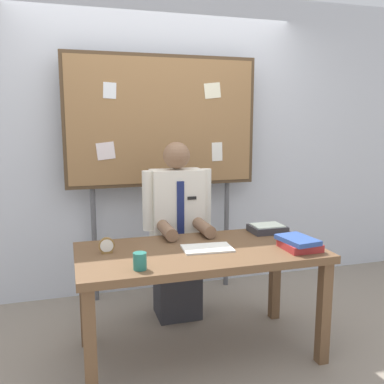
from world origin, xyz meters
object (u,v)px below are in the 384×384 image
object	(u,v)px
desk_clock	(107,246)
open_notebook	(207,248)
person	(177,238)
bulletin_board	(163,124)
desk	(200,262)
book_stack	(299,243)
coffee_mug	(140,261)
paper_tray	(267,228)

from	to	relation	value
desk_clock	open_notebook	bearing A→B (deg)	-9.39
person	bulletin_board	bearing A→B (deg)	90.00
desk	open_notebook	bearing A→B (deg)	-23.86
open_notebook	person	bearing A→B (deg)	94.27
book_stack	desk_clock	distance (m)	1.25
desk	bulletin_board	distance (m)	1.38
desk	open_notebook	world-z (taller)	open_notebook
book_stack	coffee_mug	bearing A→B (deg)	-175.69
desk	book_stack	distance (m)	0.66
person	book_stack	distance (m)	1.00
book_stack	open_notebook	xyz separation A→B (m)	(-0.57, 0.17, -0.03)
bulletin_board	paper_tray	xyz separation A→B (m)	(0.62, -0.80, -0.77)
desk	book_stack	size ratio (longest dim) A/B	5.50
bulletin_board	open_notebook	xyz separation A→B (m)	(0.05, -1.08, -0.79)
desk_clock	paper_tray	xyz separation A→B (m)	(1.21, 0.17, -0.02)
book_stack	paper_tray	bearing A→B (deg)	90.45
open_notebook	coffee_mug	distance (m)	0.55
open_notebook	bulletin_board	bearing A→B (deg)	92.40
coffee_mug	desk	bearing A→B (deg)	31.61
desk	open_notebook	xyz separation A→B (m)	(0.05, -0.02, 0.10)
paper_tray	desk	bearing A→B (deg)	-157.57
book_stack	coffee_mug	size ratio (longest dim) A/B	2.95
person	paper_tray	xyz separation A→B (m)	(0.62, -0.33, 0.11)
bulletin_board	desk_clock	xyz separation A→B (m)	(-0.59, -0.97, -0.75)
bulletin_board	open_notebook	size ratio (longest dim) A/B	6.58
desk_clock	person	bearing A→B (deg)	40.07
paper_tray	coffee_mug	bearing A→B (deg)	-153.56
person	open_notebook	xyz separation A→B (m)	(0.05, -0.61, 0.09)
coffee_mug	paper_tray	bearing A→B (deg)	26.44
bulletin_board	desk_clock	world-z (taller)	bulletin_board
coffee_mug	desk_clock	bearing A→B (deg)	113.05
book_stack	coffee_mug	distance (m)	1.06
desk_clock	desk	bearing A→B (deg)	-8.21
desk	person	size ratio (longest dim) A/B	1.13
coffee_mug	bulletin_board	bearing A→B (deg)	71.61
coffee_mug	paper_tray	distance (m)	1.18
open_notebook	paper_tray	distance (m)	0.63
bulletin_board	open_notebook	bearing A→B (deg)	-87.60
bulletin_board	coffee_mug	bearing A→B (deg)	-108.39
desk	coffee_mug	distance (m)	0.54
bulletin_board	desk_clock	bearing A→B (deg)	-121.44
desk	coffee_mug	world-z (taller)	coffee_mug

